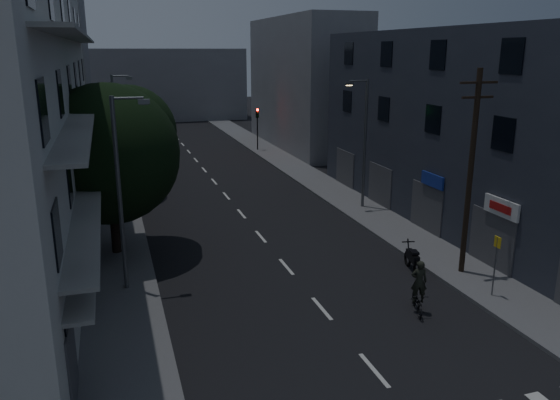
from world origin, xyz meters
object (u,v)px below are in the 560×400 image
bus_stop_sign (496,255)px  motorcycle (412,260)px  utility_pole (471,170)px  cyclist (418,295)px

bus_stop_sign → motorcycle: size_ratio=1.22×
bus_stop_sign → motorcycle: bus_stop_sign is taller
utility_pole → bus_stop_sign: (-0.33, -2.54, -2.98)m
utility_pole → bus_stop_sign: bearing=-97.4°
motorcycle → utility_pole: bearing=-16.2°
motorcycle → cyclist: size_ratio=0.97×
utility_pole → motorcycle: utility_pole is taller
bus_stop_sign → cyclist: size_ratio=1.18×
utility_pole → cyclist: (-3.90, -2.69, -4.15)m
utility_pole → cyclist: 6.29m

